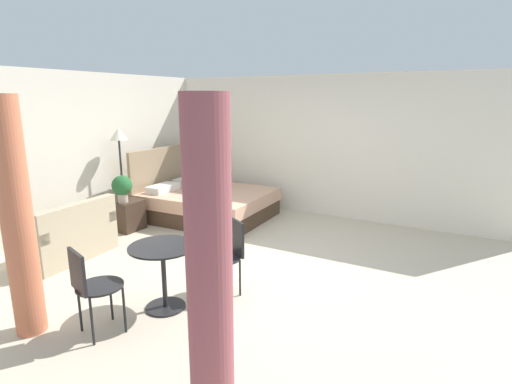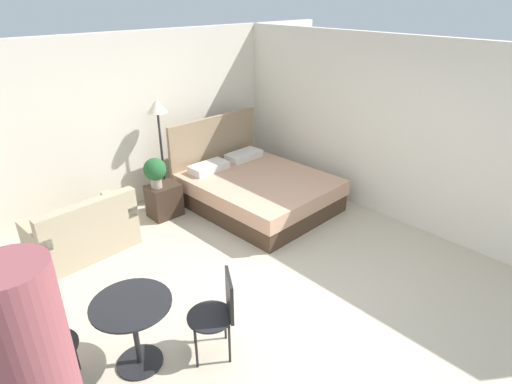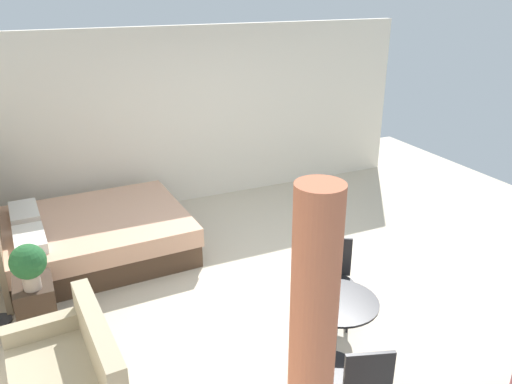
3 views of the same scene
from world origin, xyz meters
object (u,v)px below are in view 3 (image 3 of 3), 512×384
at_px(bed, 90,235).
at_px(cafe_chair_near_couch, 333,273).
at_px(nightstand, 36,305).
at_px(balcony_table, 335,322).
at_px(cafe_chair_near_window, 363,381).
at_px(potted_plant, 28,263).

height_order(bed, cafe_chair_near_couch, bed).
distance_m(bed, nightstand, 1.43).
relative_size(nightstand, balcony_table, 0.72).
xyz_separation_m(bed, cafe_chair_near_couch, (-2.32, -2.03, 0.22)).
bearing_deg(balcony_table, nightstand, 53.62).
bearing_deg(nightstand, balcony_table, -126.38).
distance_m(bed, cafe_chair_near_window, 3.95).
bearing_deg(nightstand, cafe_chair_near_window, -139.35).
bearing_deg(cafe_chair_near_couch, nightstand, 68.66).
bearing_deg(potted_plant, cafe_chair_near_couch, -109.51).
bearing_deg(nightstand, bed, -28.64).
xyz_separation_m(cafe_chair_near_window, cafe_chair_near_couch, (1.37, -0.63, -0.02)).
bearing_deg(bed, cafe_chair_near_couch, -138.82).
relative_size(bed, potted_plant, 4.94).
distance_m(nightstand, cafe_chair_near_couch, 2.92).
height_order(nightstand, potted_plant, potted_plant).
height_order(bed, balcony_table, bed).
relative_size(nightstand, cafe_chair_near_window, 0.58).
relative_size(potted_plant, balcony_table, 0.64).
bearing_deg(balcony_table, cafe_chair_near_window, 161.68).
xyz_separation_m(bed, cafe_chair_near_window, (-3.68, -1.40, 0.25)).
xyz_separation_m(nightstand, potted_plant, (-0.10, -0.00, 0.52)).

